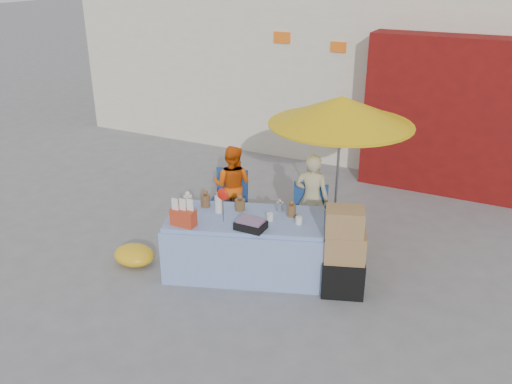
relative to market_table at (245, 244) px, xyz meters
The scene contains 9 objects.
ground 0.54m from the market_table, 119.07° to the right, with size 80.00×80.00×0.00m, color slate.
market_table is the anchor object (origin of this frame).
chair_left 1.28m from the market_table, 129.21° to the left, with size 0.55×0.54×0.85m.
chair_right 1.09m from the market_table, 65.75° to the left, with size 0.55×0.54×0.85m.
vendor_orange 1.40m from the market_table, 125.59° to the left, with size 0.60×0.47×1.23m, color #EB580C.
vendor_beige 1.24m from the market_table, 68.26° to the left, with size 0.48×0.31×1.30m, color #C0B687.
umbrella 2.10m from the market_table, 59.56° to the left, with size 1.90×1.90×2.09m.
box_stack 1.27m from the market_table, ahead, with size 0.61×0.55×1.11m.
tarp_bundle 1.50m from the market_table, 159.97° to the right, with size 0.56×0.45×0.25m, color yellow.
Camera 1 is at (2.99, -4.99, 3.71)m, focal length 38.00 mm.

